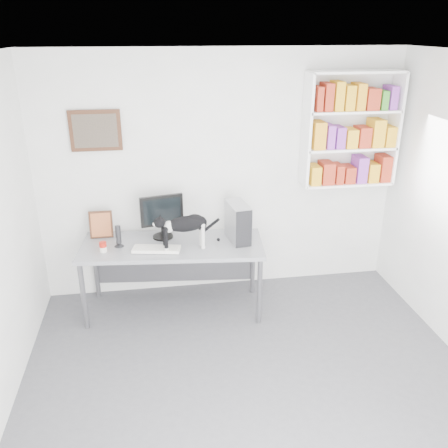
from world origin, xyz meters
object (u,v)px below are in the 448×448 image
object	(u,v)px
keyboard	(156,249)
pc_tower	(238,222)
monitor	(162,216)
soup_can	(103,247)
leaning_print	(101,224)
desk	(174,277)
speaker	(118,236)
cat	(185,232)
bookshelf	(351,130)

from	to	relation	value
keyboard	pc_tower	xyz separation A→B (m)	(0.86, 0.14, 0.18)
monitor	soup_can	xyz separation A→B (m)	(-0.61, -0.26, -0.19)
pc_tower	leaning_print	size ratio (longest dim) A/B	1.34
desk	pc_tower	bearing A→B (deg)	6.17
keyboard	soup_can	xyz separation A→B (m)	(-0.53, 0.06, 0.03)
keyboard	speaker	xyz separation A→B (m)	(-0.38, 0.17, 0.10)
pc_tower	cat	world-z (taller)	pc_tower
bookshelf	monitor	world-z (taller)	bookshelf
desk	speaker	distance (m)	0.74
monitor	desk	bearing A→B (deg)	-77.29
bookshelf	keyboard	size ratio (longest dim) A/B	2.60
desk	keyboard	distance (m)	0.46
speaker	leaning_print	bearing A→B (deg)	123.09
soup_can	cat	size ratio (longest dim) A/B	0.17
desk	speaker	xyz separation A→B (m)	(-0.54, 0.03, 0.51)
bookshelf	leaning_print	size ratio (longest dim) A/B	4.11
desk	speaker	size ratio (longest dim) A/B	8.08
speaker	leaning_print	size ratio (longest dim) A/B	0.77
monitor	keyboard	world-z (taller)	monitor
monitor	keyboard	bearing A→B (deg)	-115.95
monitor	speaker	bearing A→B (deg)	-173.79
desk	cat	xyz separation A→B (m)	(0.13, -0.15, 0.58)
cat	keyboard	bearing A→B (deg)	168.89
pc_tower	speaker	xyz separation A→B (m)	(-1.24, 0.03, -0.09)
desk	keyboard	bearing A→B (deg)	-135.08
keyboard	speaker	distance (m)	0.42
bookshelf	cat	size ratio (longest dim) A/B	2.03
monitor	bookshelf	bearing A→B (deg)	-8.01
desk	cat	world-z (taller)	cat
bookshelf	leaning_print	bearing A→B (deg)	-179.09
monitor	leaning_print	size ratio (longest dim) A/B	1.61
bookshelf	desk	size ratio (longest dim) A/B	0.66
bookshelf	pc_tower	xyz separation A→B (m)	(-1.30, -0.34, -0.86)
cat	bookshelf	bearing A→B (deg)	6.59
monitor	leaning_print	distance (m)	0.66
cat	soup_can	bearing A→B (deg)	166.88
soup_can	monitor	bearing A→B (deg)	23.33
keyboard	leaning_print	world-z (taller)	leaning_print
desk	pc_tower	size ratio (longest dim) A/B	4.66
keyboard	desk	bearing A→B (deg)	50.00
keyboard	pc_tower	bearing A→B (deg)	19.96
bookshelf	speaker	world-z (taller)	bookshelf
speaker	keyboard	bearing A→B (deg)	-26.21
bookshelf	soup_can	xyz separation A→B (m)	(-2.68, -0.42, -1.01)
leaning_print	cat	bearing A→B (deg)	-27.60
keyboard	soup_can	size ratio (longest dim) A/B	4.53
keyboard	speaker	size ratio (longest dim) A/B	2.04
keyboard	pc_tower	distance (m)	0.89
monitor	cat	bearing A→B (deg)	-69.07
desk	leaning_print	size ratio (longest dim) A/B	6.24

